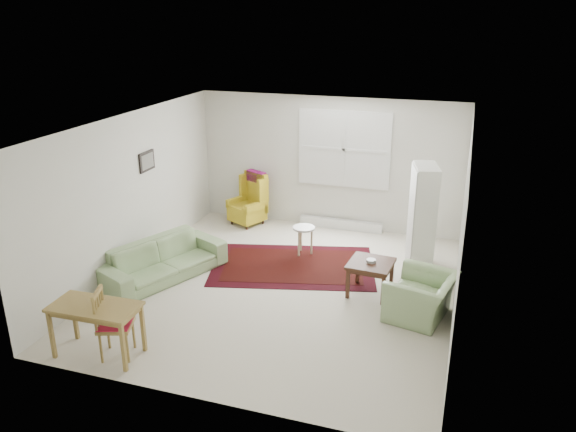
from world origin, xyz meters
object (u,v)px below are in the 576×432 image
(cabinet, at_px, (422,218))
(desk, at_px, (98,330))
(wingback_chair, at_px, (247,199))
(desk_chair, at_px, (115,323))
(armchair, at_px, (421,293))
(stool, at_px, (304,240))
(coffee_table, at_px, (370,278))
(sofa, at_px, (162,253))

(cabinet, relative_size, desk, 1.61)
(wingback_chair, bearing_deg, desk, -65.40)
(wingback_chair, bearing_deg, desk_chair, -62.59)
(armchair, xyz_separation_m, stool, (-2.11, 1.52, -0.11))
(coffee_table, xyz_separation_m, desk_chair, (-2.62, -2.52, 0.18))
(stool, bearing_deg, desk_chair, -109.71)
(sofa, xyz_separation_m, desk_chair, (0.55, -2.06, 0.03))
(stool, relative_size, desk_chair, 0.58)
(sofa, bearing_deg, desk_chair, -141.21)
(desk_chair, bearing_deg, desk, 83.29)
(armchair, bearing_deg, coffee_table, -107.28)
(armchair, xyz_separation_m, desk_chair, (-3.40, -2.08, 0.08))
(sofa, height_order, cabinet, cabinet)
(wingback_chair, height_order, cabinet, cabinet)
(sofa, relative_size, armchair, 2.17)
(coffee_table, height_order, desk, desk)
(stool, xyz_separation_m, desk, (-1.52, -3.65, 0.08))
(cabinet, bearing_deg, desk, -145.41)
(coffee_table, bearing_deg, armchair, -30.07)
(sofa, distance_m, coffee_table, 3.21)
(armchair, bearing_deg, wingback_chair, -112.96)
(armchair, distance_m, coffee_table, 0.90)
(cabinet, bearing_deg, stool, 170.16)
(sofa, bearing_deg, coffee_table, -58.00)
(wingback_chair, height_order, coffee_table, wingback_chair)
(stool, bearing_deg, armchair, -35.78)
(sofa, xyz_separation_m, stool, (1.84, 1.53, -0.15))
(sofa, relative_size, cabinet, 1.18)
(coffee_table, relative_size, desk_chair, 0.71)
(wingback_chair, bearing_deg, stool, -10.51)
(desk_chair, bearing_deg, sofa, -4.09)
(coffee_table, bearing_deg, stool, 141.24)
(stool, distance_m, cabinet, 2.03)
(stool, bearing_deg, wingback_chair, 144.31)
(sofa, distance_m, wingback_chair, 2.62)
(armchair, height_order, wingback_chair, wingback_chair)
(cabinet, bearing_deg, wingback_chair, 151.55)
(stool, xyz_separation_m, desk_chair, (-1.29, -3.59, 0.19))
(coffee_table, distance_m, desk_chair, 3.64)
(wingback_chair, bearing_deg, cabinet, 9.48)
(coffee_table, relative_size, stool, 1.23)
(sofa, bearing_deg, cabinet, -42.90)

